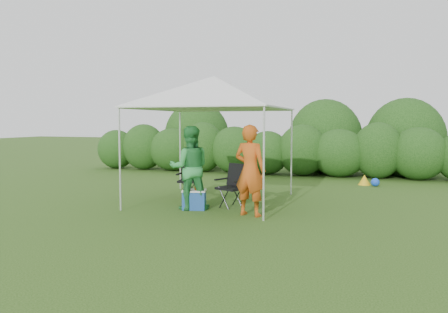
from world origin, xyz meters
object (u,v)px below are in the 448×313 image
(canopy, at_px, (214,93))
(woman, at_px, (190,168))
(man, at_px, (250,170))
(cooler, at_px, (194,199))
(chair_right, at_px, (233,182))
(chair_left, at_px, (190,176))

(canopy, relative_size, woman, 1.79)
(canopy, relative_size, man, 1.75)
(man, height_order, cooler, man)
(canopy, distance_m, woman, 1.85)
(chair_right, bearing_deg, woman, -121.56)
(canopy, height_order, woman, canopy)
(man, relative_size, woman, 1.02)
(woman, height_order, cooler, woman)
(canopy, relative_size, chair_left, 3.46)
(canopy, bearing_deg, chair_right, -33.15)
(canopy, height_order, chair_right, canopy)
(chair_left, distance_m, cooler, 1.54)
(canopy, relative_size, chair_right, 3.37)
(chair_right, distance_m, cooler, 0.93)
(cooler, bearing_deg, woman, 170.65)
(chair_right, relative_size, cooler, 1.65)
(man, bearing_deg, cooler, 2.73)
(woman, bearing_deg, canopy, -127.61)
(canopy, bearing_deg, chair_left, 149.52)
(cooler, bearing_deg, chair_left, 101.49)
(woman, bearing_deg, man, 145.57)
(chair_left, height_order, cooler, chair_left)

